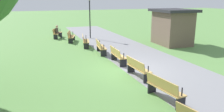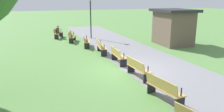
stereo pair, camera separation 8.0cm
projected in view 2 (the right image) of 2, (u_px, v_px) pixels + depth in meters
ground_plane at (128, 69)px, 11.42m from camera, size 120.00×120.00×0.00m
path_paving at (158, 66)px, 12.01m from camera, size 36.84×4.12×0.01m
bench_0 at (58, 33)px, 20.49m from camera, size 1.69×1.06×0.89m
bench_1 at (72, 36)px, 18.64m from camera, size 1.70×0.94×0.89m
bench_2 at (86, 41)px, 16.67m from camera, size 1.70×0.81×0.89m
bench_3 at (101, 47)px, 14.59m from camera, size 1.68×0.68×0.89m
bench_4 at (118, 55)px, 12.41m from camera, size 1.65×0.54×0.89m
bench_5 at (138, 68)px, 10.14m from camera, size 1.65×0.54×0.89m
bench_6 at (163, 89)px, 7.82m from camera, size 1.68×0.68×0.89m
person_seated at (59, 31)px, 20.27m from camera, size 0.48×0.59×1.20m
lamp_post at (90, 9)px, 19.81m from camera, size 0.32×0.32×3.69m
kiosk at (173, 27)px, 17.33m from camera, size 3.46×2.80×2.76m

